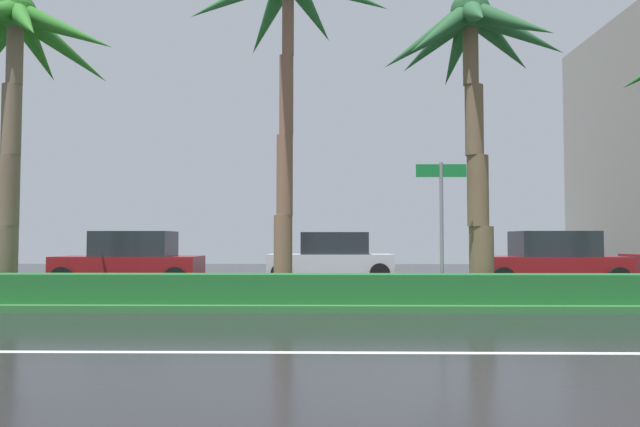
# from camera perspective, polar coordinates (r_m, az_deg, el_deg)

# --- Properties ---
(ground_plane) EXTENTS (90.00, 42.00, 0.10)m
(ground_plane) POSITION_cam_1_polar(r_m,az_deg,el_deg) (14.81, 5.15, -8.39)
(ground_plane) COLOR black
(near_lane_divider_stripe) EXTENTS (81.00, 0.14, 0.01)m
(near_lane_divider_stripe) POSITION_cam_1_polar(r_m,az_deg,el_deg) (7.90, 9.03, -13.14)
(near_lane_divider_stripe) COLOR white
(near_lane_divider_stripe) RESTS_ON ground_plane
(median_strip) EXTENTS (85.50, 4.00, 0.15)m
(median_strip) POSITION_cam_1_polar(r_m,az_deg,el_deg) (13.80, 5.46, -8.30)
(median_strip) COLOR #2D6B33
(median_strip) RESTS_ON ground_plane
(median_hedge) EXTENTS (76.50, 0.70, 0.60)m
(median_hedge) POSITION_cam_1_polar(r_m,az_deg,el_deg) (12.38, 5.97, -7.22)
(median_hedge) COLOR #1E6028
(median_hedge) RESTS_ON median_strip
(palm_tree_mid_left) EXTENTS (4.99, 5.00, 7.09)m
(palm_tree_mid_left) POSITION_cam_1_polar(r_m,az_deg,el_deg) (15.84, -27.51, 13.29)
(palm_tree_mid_left) COLOR brown
(palm_tree_mid_left) RESTS_ON median_strip
(palm_tree_centre_left) EXTENTS (4.88, 4.71, 8.07)m
(palm_tree_centre_left) POSITION_cam_1_polar(r_m,az_deg,el_deg) (14.65, -3.16, 18.36)
(palm_tree_centre_left) COLOR brown
(palm_tree_centre_left) RESTS_ON median_strip
(palm_tree_centre) EXTENTS (4.42, 4.48, 7.01)m
(palm_tree_centre) POSITION_cam_1_polar(r_m,az_deg,el_deg) (14.41, 14.39, 14.44)
(palm_tree_centre) COLOR brown
(palm_tree_centre) RESTS_ON median_strip
(street_name_sign) EXTENTS (1.10, 0.08, 3.00)m
(street_name_sign) POSITION_cam_1_polar(r_m,az_deg,el_deg) (13.11, 11.65, 0.21)
(street_name_sign) COLOR slate
(street_name_sign) RESTS_ON median_strip
(car_in_traffic_leading) EXTENTS (4.30, 2.02, 1.72)m
(car_in_traffic_leading) POSITION_cam_1_polar(r_m,az_deg,el_deg) (18.99, -17.79, -4.35)
(car_in_traffic_leading) COLOR maroon
(car_in_traffic_leading) RESTS_ON ground_plane
(car_in_traffic_second) EXTENTS (4.30, 2.02, 1.72)m
(car_in_traffic_second) POSITION_cam_1_polar(r_m,az_deg,el_deg) (20.64, 1.12, -4.31)
(car_in_traffic_second) COLOR silver
(car_in_traffic_second) RESTS_ON ground_plane
(car_in_traffic_third) EXTENTS (4.30, 2.02, 1.72)m
(car_in_traffic_third) POSITION_cam_1_polar(r_m,az_deg,el_deg) (19.19, 21.37, -4.27)
(car_in_traffic_third) COLOR maroon
(car_in_traffic_third) RESTS_ON ground_plane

